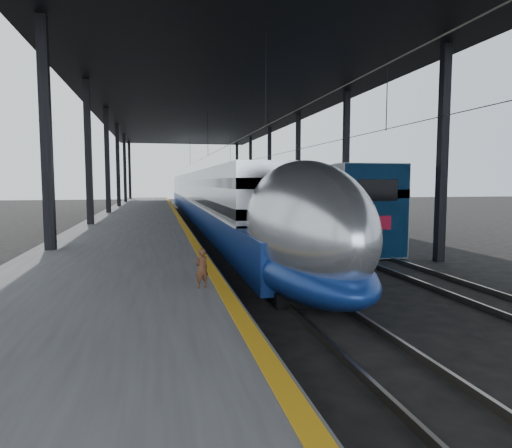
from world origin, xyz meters
name	(u,v)px	position (x,y,z in m)	size (l,w,h in m)	color
ground	(237,305)	(0.00, 0.00, 0.00)	(160.00, 160.00, 0.00)	black
platform	(137,224)	(-3.50, 20.00, 0.50)	(6.00, 80.00, 1.00)	#4C4C4F
yellow_strip	(178,216)	(-0.70, 20.00, 1.00)	(0.30, 80.00, 0.01)	orange
rails	(251,228)	(4.50, 20.00, 0.08)	(6.52, 80.00, 0.16)	slate
canopy	(214,99)	(1.90, 20.00, 9.12)	(18.00, 75.00, 9.47)	black
tgv_train	(205,198)	(2.00, 28.04, 1.94)	(2.89, 65.20, 4.14)	#B4B6BB
second_train	(249,194)	(7.00, 32.90, 2.12)	(3.03, 56.05, 4.18)	navy
child	(202,268)	(-1.15, -2.00, 1.45)	(0.33, 0.21, 0.89)	#512E1B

